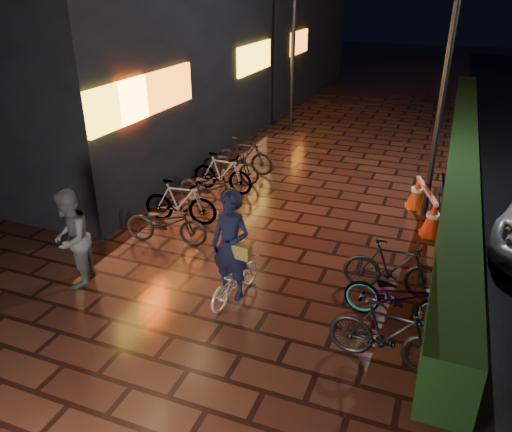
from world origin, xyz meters
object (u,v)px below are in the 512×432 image
at_px(cyclist, 233,262).
at_px(cart_assembly, 450,188).
at_px(traffic_barrier, 425,205).
at_px(bystander_person, 71,239).

relative_size(cyclist, cart_assembly, 2.06).
height_order(traffic_barrier, cart_assembly, cart_assembly).
distance_m(bystander_person, traffic_barrier, 7.39).
bearing_deg(cart_assembly, cyclist, -120.78).
distance_m(cyclist, traffic_barrier, 5.16).
relative_size(bystander_person, traffic_barrier, 0.94).
bearing_deg(bystander_person, traffic_barrier, 108.58).
height_order(bystander_person, traffic_barrier, bystander_person).
bearing_deg(traffic_barrier, cyclist, -121.79).
distance_m(bystander_person, cart_assembly, 8.40).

